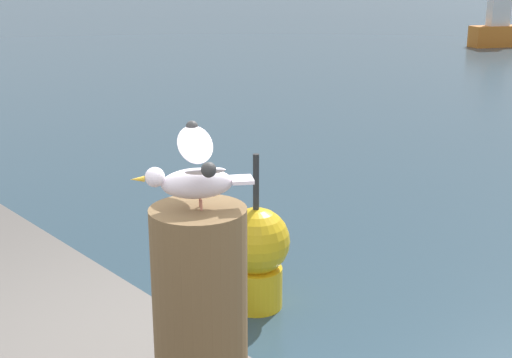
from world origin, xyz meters
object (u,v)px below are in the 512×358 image
(boat_orange, at_px, (511,32))
(channel_buoy, at_px, (256,254))
(mooring_post, at_px, (201,329))
(seagull, at_px, (196,173))

(boat_orange, xyz_separation_m, channel_buoy, (9.24, -20.24, -0.04))
(mooring_post, bearing_deg, boat_orange, 117.17)
(seagull, height_order, channel_buoy, seagull)
(mooring_post, distance_m, channel_buoy, 3.42)
(mooring_post, height_order, boat_orange, mooring_post)
(mooring_post, height_order, channel_buoy, mooring_post)
(seagull, distance_m, boat_orange, 25.36)
(mooring_post, xyz_separation_m, channel_buoy, (-2.32, 2.27, -1.09))
(mooring_post, bearing_deg, channel_buoy, 135.51)
(mooring_post, height_order, seagull, seagull)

